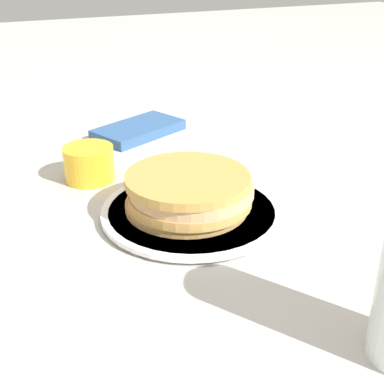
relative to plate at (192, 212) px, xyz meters
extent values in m
plane|color=#BCB7AD|center=(-0.02, 0.00, -0.01)|extent=(4.00, 4.00, 0.00)
cylinder|color=white|center=(0.00, 0.00, 0.00)|extent=(0.24, 0.24, 0.01)
cylinder|color=white|center=(0.00, 0.00, 0.00)|extent=(0.26, 0.26, 0.01)
cylinder|color=tan|center=(-0.01, 0.01, 0.01)|extent=(0.18, 0.18, 0.01)
cylinder|color=tan|center=(0.00, 0.00, 0.02)|extent=(0.18, 0.18, 0.01)
cylinder|color=tan|center=(0.00, 0.00, 0.04)|extent=(0.18, 0.18, 0.02)
cylinder|color=#C39446|center=(-0.01, 0.00, 0.05)|extent=(0.18, 0.18, 0.01)
cylinder|color=yellow|center=(-0.11, 0.18, 0.02)|extent=(0.08, 0.08, 0.06)
cube|color=#33598C|center=(0.03, 0.36, 0.00)|extent=(0.20, 0.17, 0.02)
camera|label=1|loc=(-0.25, -0.63, 0.37)|focal=50.00mm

